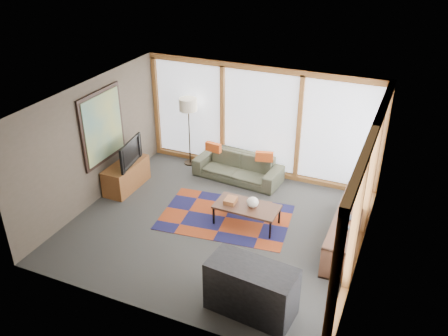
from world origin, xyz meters
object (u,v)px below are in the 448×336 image
at_px(coffee_table, 247,215).
at_px(bookshelf, 347,227).
at_px(tv_console, 126,176).
at_px(bar_counter, 251,289).
at_px(television, 127,153).
at_px(sofa, 238,167).
at_px(floor_lamp, 189,132).

bearing_deg(coffee_table, bookshelf, 6.56).
height_order(tv_console, bar_counter, bar_counter).
bearing_deg(bookshelf, television, 179.29).
bearing_deg(tv_console, sofa, 32.72).
distance_m(coffee_table, tv_console, 2.99).
xyz_separation_m(bookshelf, tv_console, (-4.88, 0.05, -0.01)).
bearing_deg(sofa, television, -141.53).
height_order(floor_lamp, bar_counter, floor_lamp).
bearing_deg(bar_counter, sofa, 120.33).
height_order(sofa, bar_counter, bar_counter).
distance_m(tv_console, bar_counter, 4.58).
xyz_separation_m(coffee_table, television, (-2.91, 0.28, 0.67)).
distance_m(coffee_table, bar_counter, 2.35).
bearing_deg(floor_lamp, tv_console, -115.46).
bearing_deg(tv_console, coffee_table, -5.20).
bearing_deg(bar_counter, coffee_table, 118.29).
height_order(sofa, tv_console, tv_console).
height_order(floor_lamp, coffee_table, floor_lamp).
bearing_deg(floor_lamp, sofa, -10.06).
bearing_deg(bookshelf, sofa, 152.67).
bearing_deg(bar_counter, floor_lamp, 133.23).
bearing_deg(floor_lamp, television, -113.48).
bearing_deg(sofa, tv_console, -142.27).
distance_m(coffee_table, bookshelf, 1.92).
bearing_deg(bookshelf, coffee_table, -173.44).
bearing_deg(sofa, floor_lamp, 174.95).
distance_m(tv_console, television, 0.59).
bearing_deg(television, sofa, -65.28).
xyz_separation_m(floor_lamp, television, (-0.70, -1.60, 0.04)).
height_order(floor_lamp, television, floor_lamp).
height_order(coffee_table, television, television).
xyz_separation_m(sofa, floor_lamp, (-1.36, 0.24, 0.55)).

